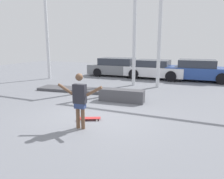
{
  "coord_description": "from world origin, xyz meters",
  "views": [
    {
      "loc": [
        3.18,
        -6.2,
        2.45
      ],
      "look_at": [
        -0.02,
        1.18,
        0.73
      ],
      "focal_mm": 35.0,
      "sensor_mm": 36.0,
      "label": 1
    }
  ],
  "objects_px": {
    "skateboarder": "(80,98)",
    "parked_car_white": "(154,69)",
    "parked_car_grey": "(119,67)",
    "parked_car_blue": "(198,71)",
    "manual_pad": "(72,89)",
    "skateboard": "(89,118)",
    "grind_box": "(122,96)"
  },
  "relations": [
    {
      "from": "manual_pad",
      "to": "parked_car_blue",
      "type": "xyz_separation_m",
      "value": [
        5.95,
        5.9,
        0.61
      ]
    },
    {
      "from": "skateboarder",
      "to": "parked_car_grey",
      "type": "distance_m",
      "value": 10.52
    },
    {
      "from": "manual_pad",
      "to": "skateboarder",
      "type": "bearing_deg",
      "value": -53.42
    },
    {
      "from": "skateboard",
      "to": "parked_car_grey",
      "type": "bearing_deg",
      "value": 79.81
    },
    {
      "from": "parked_car_grey",
      "to": "parked_car_blue",
      "type": "xyz_separation_m",
      "value": [
        5.62,
        0.05,
        0.02
      ]
    },
    {
      "from": "parked_car_grey",
      "to": "parked_car_white",
      "type": "xyz_separation_m",
      "value": [
        2.74,
        -0.1,
        -0.01
      ]
    },
    {
      "from": "parked_car_grey",
      "to": "skateboard",
      "type": "bearing_deg",
      "value": -75.94
    },
    {
      "from": "skateboarder",
      "to": "parked_car_blue",
      "type": "distance_m",
      "value": 10.55
    },
    {
      "from": "parked_car_white",
      "to": "parked_car_blue",
      "type": "height_order",
      "value": "parked_car_blue"
    },
    {
      "from": "parked_car_white",
      "to": "parked_car_grey",
      "type": "bearing_deg",
      "value": 178.98
    },
    {
      "from": "grind_box",
      "to": "parked_car_grey",
      "type": "distance_m",
      "value": 7.45
    },
    {
      "from": "parked_car_grey",
      "to": "parked_car_white",
      "type": "bearing_deg",
      "value": -4.14
    },
    {
      "from": "skateboard",
      "to": "manual_pad",
      "type": "xyz_separation_m",
      "value": [
        -3.06,
        3.57,
        0.01
      ]
    },
    {
      "from": "skateboarder",
      "to": "grind_box",
      "type": "relative_size",
      "value": 0.85
    },
    {
      "from": "skateboard",
      "to": "parked_car_grey",
      "type": "height_order",
      "value": "parked_car_grey"
    },
    {
      "from": "skateboarder",
      "to": "skateboard",
      "type": "distance_m",
      "value": 1.11
    },
    {
      "from": "manual_pad",
      "to": "parked_car_grey",
      "type": "xyz_separation_m",
      "value": [
        0.33,
        5.85,
        0.58
      ]
    },
    {
      "from": "parked_car_grey",
      "to": "parked_car_blue",
      "type": "relative_size",
      "value": 1.08
    },
    {
      "from": "skateboarder",
      "to": "manual_pad",
      "type": "bearing_deg",
      "value": 120.7
    },
    {
      "from": "grind_box",
      "to": "parked_car_blue",
      "type": "distance_m",
      "value": 7.45
    },
    {
      "from": "skateboarder",
      "to": "parked_car_white",
      "type": "relative_size",
      "value": 0.4
    },
    {
      "from": "skateboard",
      "to": "parked_car_blue",
      "type": "distance_m",
      "value": 9.92
    },
    {
      "from": "skateboard",
      "to": "grind_box",
      "type": "xyz_separation_m",
      "value": [
        0.15,
        2.56,
        0.2
      ]
    },
    {
      "from": "skateboard",
      "to": "manual_pad",
      "type": "distance_m",
      "value": 4.7
    },
    {
      "from": "grind_box",
      "to": "manual_pad",
      "type": "height_order",
      "value": "grind_box"
    },
    {
      "from": "parked_car_blue",
      "to": "manual_pad",
      "type": "bearing_deg",
      "value": -137.92
    },
    {
      "from": "skateboarder",
      "to": "skateboard",
      "type": "height_order",
      "value": "skateboarder"
    },
    {
      "from": "skateboarder",
      "to": "parked_car_blue",
      "type": "bearing_deg",
      "value": 68.87
    },
    {
      "from": "parked_car_white",
      "to": "parked_car_blue",
      "type": "distance_m",
      "value": 2.88
    },
    {
      "from": "parked_car_white",
      "to": "grind_box",
      "type": "bearing_deg",
      "value": -87.83
    },
    {
      "from": "skateboard",
      "to": "parked_car_grey",
      "type": "relative_size",
      "value": 0.17
    },
    {
      "from": "manual_pad",
      "to": "parked_car_white",
      "type": "distance_m",
      "value": 6.54
    }
  ]
}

